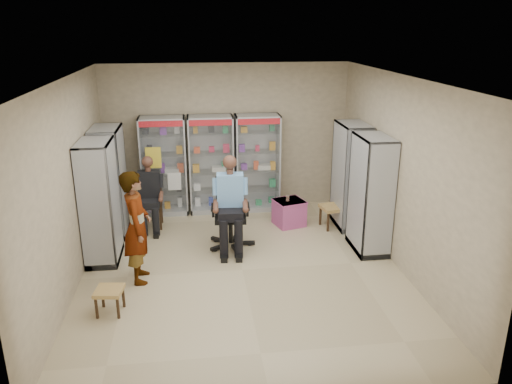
{
  "coord_description": "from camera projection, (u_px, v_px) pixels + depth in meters",
  "views": [
    {
      "loc": [
        -0.69,
        -7.11,
        3.73
      ],
      "look_at": [
        0.31,
        0.7,
        1.06
      ],
      "focal_mm": 35.0,
      "sensor_mm": 36.0,
      "label": 1
    }
  ],
  "objects": [
    {
      "name": "seated_customer",
      "position": [
        150.0,
        195.0,
        9.39
      ],
      "size": [
        0.44,
        0.6,
        1.34
      ],
      "primitive_type": null,
      "color": "black",
      "rests_on": "floor"
    },
    {
      "name": "pink_trunk",
      "position": [
        289.0,
        213.0,
        9.67
      ],
      "size": [
        0.64,
        0.63,
        0.5
      ],
      "primitive_type": "cube",
      "rotation": [
        0.0,
        0.0,
        0.28
      ],
      "color": "#AC458D",
      "rests_on": "floor"
    },
    {
      "name": "tea_glass",
      "position": [
        288.0,
        198.0,
        9.56
      ],
      "size": [
        0.07,
        0.07,
        0.1
      ],
      "primitive_type": "cylinder",
      "color": "#5A2007",
      "rests_on": "pink_trunk"
    },
    {
      "name": "standing_man",
      "position": [
        137.0,
        227.0,
        7.4
      ],
      "size": [
        0.44,
        0.65,
        1.73
      ],
      "primitive_type": "imported",
      "rotation": [
        0.0,
        0.0,
        1.62
      ],
      "color": "#969799",
      "rests_on": "floor"
    },
    {
      "name": "cabinet_right_far",
      "position": [
        351.0,
        176.0,
        9.42
      ],
      "size": [
        0.9,
        0.5,
        2.0
      ],
      "primitive_type": "cube",
      "rotation": [
        0.0,
        0.0,
        1.57
      ],
      "color": "#B0B1B7",
      "rests_on": "floor"
    },
    {
      "name": "room_shell",
      "position": [
        241.0,
        150.0,
        7.33
      ],
      "size": [
        5.02,
        6.02,
        3.01
      ],
      "color": "#BCAB8B",
      "rests_on": "ground"
    },
    {
      "name": "cabinet_back_right",
      "position": [
        257.0,
        163.0,
        10.28
      ],
      "size": [
        0.9,
        0.5,
        2.0
      ],
      "primitive_type": "cube",
      "color": "#B1B4B9",
      "rests_on": "floor"
    },
    {
      "name": "cabinet_left_far",
      "position": [
        110.0,
        182.0,
        9.06
      ],
      "size": [
        0.9,
        0.5,
        2.0
      ],
      "primitive_type": "cube",
      "rotation": [
        0.0,
        0.0,
        -1.57
      ],
      "color": "silver",
      "rests_on": "floor"
    },
    {
      "name": "cabinet_back_left",
      "position": [
        164.0,
        166.0,
        10.05
      ],
      "size": [
        0.9,
        0.5,
        2.0
      ],
      "primitive_type": "cube",
      "color": "#B2B4BA",
      "rests_on": "floor"
    },
    {
      "name": "wooden_chair",
      "position": [
        151.0,
        204.0,
        9.5
      ],
      "size": [
        0.42,
        0.42,
        0.94
      ],
      "primitive_type": "cube",
      "color": "black",
      "rests_on": "floor"
    },
    {
      "name": "cabinet_right_near",
      "position": [
        371.0,
        195.0,
        8.38
      ],
      "size": [
        0.9,
        0.5,
        2.0
      ],
      "primitive_type": "cube",
      "rotation": [
        0.0,
        0.0,
        1.57
      ],
      "color": "#ABACB2",
      "rests_on": "floor"
    },
    {
      "name": "cabinet_left_near",
      "position": [
        100.0,
        202.0,
        8.03
      ],
      "size": [
        0.9,
        0.5,
        2.0
      ],
      "primitive_type": "cube",
      "rotation": [
        0.0,
        0.0,
        -1.57
      ],
      "color": "silver",
      "rests_on": "floor"
    },
    {
      "name": "seated_shopkeeper",
      "position": [
        230.0,
        205.0,
        8.52
      ],
      "size": [
        0.56,
        0.75,
        1.56
      ],
      "primitive_type": null,
      "rotation": [
        0.0,
        0.0,
        -0.07
      ],
      "color": "#6B90D4",
      "rests_on": "floor"
    },
    {
      "name": "woven_stool_a",
      "position": [
        332.0,
        216.0,
        9.58
      ],
      "size": [
        0.5,
        0.5,
        0.43
      ],
      "primitive_type": "cube",
      "rotation": [
        0.0,
        0.0,
        0.18
      ],
      "color": "#AE7C49",
      "rests_on": "floor"
    },
    {
      "name": "office_chair",
      "position": [
        230.0,
        213.0,
        8.62
      ],
      "size": [
        0.71,
        0.71,
        1.23
      ],
      "primitive_type": "cube",
      "rotation": [
        0.0,
        0.0,
        -0.07
      ],
      "color": "black",
      "rests_on": "floor"
    },
    {
      "name": "cabinet_back_mid",
      "position": [
        211.0,
        165.0,
        10.16
      ],
      "size": [
        0.9,
        0.5,
        2.0
      ],
      "primitive_type": "cube",
      "color": "silver",
      "rests_on": "floor"
    },
    {
      "name": "woven_stool_b",
      "position": [
        110.0,
        301.0,
        6.73
      ],
      "size": [
        0.4,
        0.4,
        0.36
      ],
      "primitive_type": "cube",
      "rotation": [
        0.0,
        0.0,
        -0.13
      ],
      "color": "olive",
      "rests_on": "floor"
    },
    {
      "name": "floor",
      "position": [
        242.0,
        270.0,
        7.96
      ],
      "size": [
        6.0,
        6.0,
        0.0
      ],
      "primitive_type": "plane",
      "color": "tan",
      "rests_on": "ground"
    }
  ]
}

